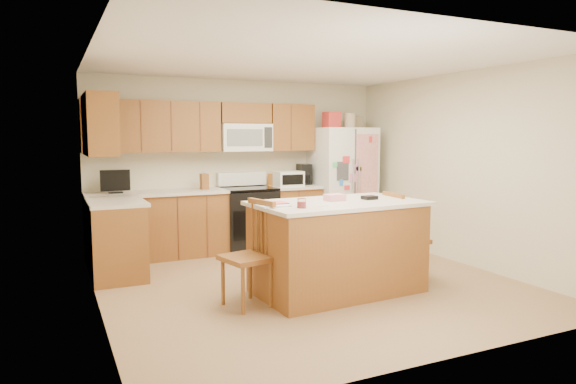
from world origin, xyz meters
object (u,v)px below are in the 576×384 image
island (337,246)px  windsor_chair_left (249,257)px  refrigerator (342,184)px  windsor_chair_back (314,242)px  stove (248,217)px  windsor_chair_right (404,239)px

island → windsor_chair_left: size_ratio=1.77×
refrigerator → windsor_chair_left: (-2.47, -2.34, -0.43)m
windsor_chair_back → stove: bearing=95.1°
stove → island: stove is taller
refrigerator → island: (-1.44, -2.31, -0.43)m
island → windsor_chair_right: bearing=4.6°
stove → windsor_chair_back: (0.16, -1.78, -0.05)m
stove → refrigerator: refrigerator is taller
refrigerator → windsor_chair_right: (-0.50, -2.23, -0.44)m
windsor_chair_left → refrigerator: bearing=43.5°
windsor_chair_back → windsor_chair_right: 1.04m
stove → windsor_chair_back: stove is taller
island → windsor_chair_back: bearing=87.2°
stove → windsor_chair_right: stove is taller
windsor_chair_back → windsor_chair_right: windsor_chair_right is taller
island → windsor_chair_back: island is taller
stove → island: size_ratio=0.61×
windsor_chair_right → island: bearing=-175.4°
windsor_chair_back → windsor_chair_right: (0.91, -0.52, 0.06)m
refrigerator → windsor_chair_left: bearing=-136.5°
stove → windsor_chair_left: (-0.89, -2.40, 0.02)m
windsor_chair_back → windsor_chair_right: bearing=-29.6°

